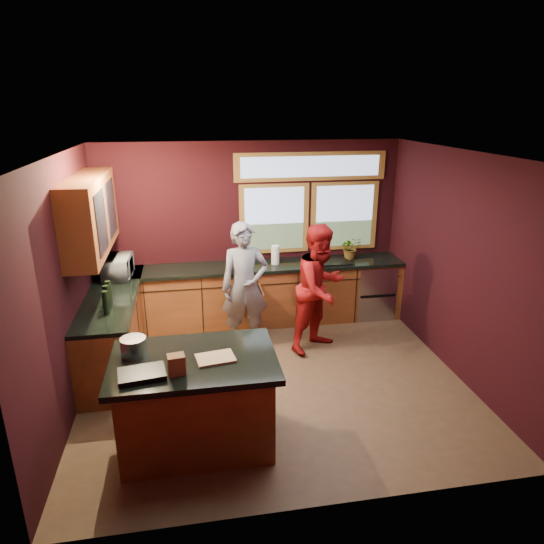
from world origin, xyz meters
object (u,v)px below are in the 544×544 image
object	(u,v)px
person_red	(321,288)
cutting_board	(215,358)
stock_pot	(134,347)
island	(196,401)
person_grey	(245,287)

from	to	relation	value
person_red	cutting_board	bearing A→B (deg)	-163.69
cutting_board	stock_pot	world-z (taller)	stock_pot
stock_pot	island	bearing A→B (deg)	-15.26
island	stock_pot	world-z (taller)	stock_pot
island	person_red	bearing A→B (deg)	45.56
island	person_red	distance (m)	2.47
stock_pot	person_grey	bearing A→B (deg)	54.91
island	person_grey	bearing A→B (deg)	69.88
island	person_grey	xyz separation A→B (m)	(0.71, 1.95, 0.40)
island	person_red	world-z (taller)	person_red
person_red	stock_pot	world-z (taller)	person_red
island	cutting_board	distance (m)	0.52
person_grey	person_red	world-z (taller)	person_grey
stock_pot	cutting_board	bearing A→B (deg)	-14.93
person_grey	person_red	xyz separation A→B (m)	(0.99, -0.21, -0.00)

